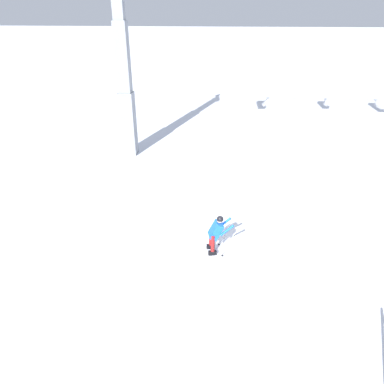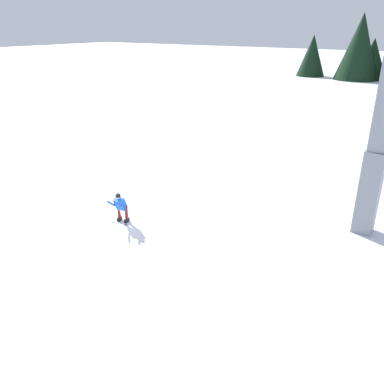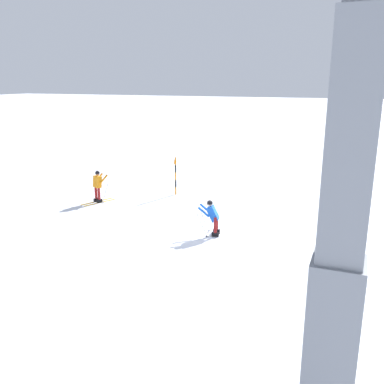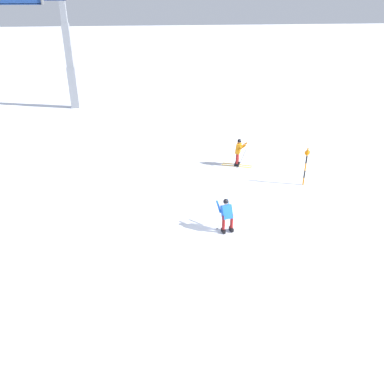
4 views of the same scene
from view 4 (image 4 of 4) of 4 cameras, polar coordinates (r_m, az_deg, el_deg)
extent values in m
plane|color=white|center=(17.17, 5.62, -5.01)|extent=(260.00, 260.00, 0.00)
cube|color=white|center=(16.73, 4.53, -5.85)|extent=(1.64, 0.41, 0.01)
cube|color=black|center=(16.68, 4.54, -5.60)|extent=(0.30, 0.16, 0.16)
cylinder|color=maroon|center=(16.47, 4.59, -4.43)|extent=(0.13, 0.13, 0.64)
cube|color=white|center=(16.86, 5.68, -5.62)|extent=(1.64, 0.41, 0.01)
cube|color=black|center=(16.81, 5.70, -5.38)|extent=(0.30, 0.16, 0.16)
cylinder|color=maroon|center=(16.61, 5.76, -4.21)|extent=(0.13, 0.13, 0.64)
cube|color=blue|center=(16.44, 5.05, -2.87)|extent=(0.56, 0.51, 0.64)
sphere|color=beige|center=(16.35, 4.92, -1.48)|extent=(0.21, 0.21, 0.21)
sphere|color=black|center=(16.34, 4.93, -1.37)|extent=(0.23, 0.23, 0.23)
cylinder|color=blue|center=(16.57, 3.87, -2.13)|extent=(0.49, 0.17, 0.42)
cylinder|color=gray|center=(16.87, 3.62, -3.84)|extent=(0.44, 0.22, 1.09)
cylinder|color=black|center=(16.91, 3.67, -5.26)|extent=(0.07, 0.07, 0.01)
cylinder|color=blue|center=(16.74, 5.33, -1.88)|extent=(0.49, 0.17, 0.42)
cylinder|color=gray|center=(17.06, 5.34, -3.53)|extent=(0.47, 0.05, 1.09)
cylinder|color=black|center=(17.14, 5.67, -4.88)|extent=(0.07, 0.07, 0.01)
cube|color=gray|center=(37.11, -16.77, 14.23)|extent=(0.69, 0.69, 3.47)
cube|color=gray|center=(36.59, -17.52, 19.52)|extent=(0.57, 0.57, 3.47)
cube|color=navy|center=(23.51, -23.46, 23.65)|extent=(0.45, 2.08, 0.06)
cube|color=navy|center=(33.22, -19.23, 24.72)|extent=(0.45, 1.70, 0.06)
cylinder|color=orange|center=(21.52, 15.81, 1.50)|extent=(0.07, 0.07, 0.41)
cylinder|color=black|center=(21.36, 15.94, 2.50)|extent=(0.07, 0.07, 0.41)
cylinder|color=orange|center=(21.20, 16.08, 3.51)|extent=(0.07, 0.07, 0.41)
cylinder|color=black|center=(21.05, 16.22, 4.53)|extent=(0.07, 0.07, 0.41)
cylinder|color=orange|center=(20.91, 16.36, 5.57)|extent=(0.07, 0.07, 0.41)
cylinder|color=orange|center=(20.94, 16.33, 5.47)|extent=(0.01, 0.28, 0.28)
cube|color=yellow|center=(23.49, 6.58, 3.98)|extent=(0.83, 1.66, 0.01)
cube|color=black|center=(23.46, 6.59, 4.17)|extent=(0.22, 0.30, 0.16)
cylinder|color=maroon|center=(23.29, 6.65, 5.24)|extent=(0.13, 0.13, 0.78)
cube|color=yellow|center=(23.24, 6.45, 3.72)|extent=(0.83, 1.66, 0.01)
cube|color=black|center=(23.20, 6.46, 3.92)|extent=(0.22, 0.30, 0.16)
cylinder|color=maroon|center=(23.03, 6.52, 5.00)|extent=(0.13, 0.13, 0.78)
cube|color=orange|center=(22.98, 6.73, 6.28)|extent=(0.52, 0.47, 0.61)
sphere|color=#997051|center=(22.83, 6.86, 7.25)|extent=(0.21, 0.21, 0.21)
sphere|color=black|center=(22.82, 6.87, 7.33)|extent=(0.23, 0.23, 0.23)
cylinder|color=orange|center=(23.11, 7.44, 6.72)|extent=(0.27, 0.46, 0.42)
cylinder|color=gray|center=(23.38, 7.43, 5.19)|extent=(0.09, 0.39, 1.10)
cylinder|color=black|center=(23.62, 6.97, 4.20)|extent=(0.07, 0.07, 0.01)
cylinder|color=orange|center=(22.68, 7.23, 6.35)|extent=(0.27, 0.46, 0.42)
cylinder|color=gray|center=(22.87, 7.19, 4.71)|extent=(0.26, 0.32, 1.10)
cylinder|color=black|center=(23.04, 6.67, 3.62)|extent=(0.07, 0.07, 0.01)
camera|label=1|loc=(19.48, 38.51, 17.65)|focal=33.71mm
camera|label=2|loc=(26.19, -26.98, 21.85)|focal=37.13mm
camera|label=3|loc=(14.81, -58.85, 2.31)|focal=39.21mm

